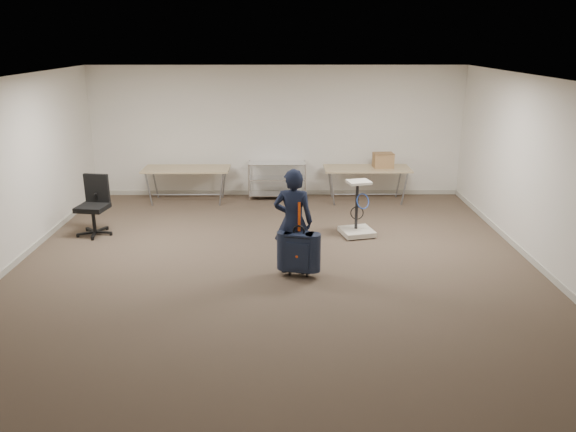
{
  "coord_description": "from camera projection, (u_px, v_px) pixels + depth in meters",
  "views": [
    {
      "loc": [
        0.13,
        -7.58,
        3.36
      ],
      "look_at": [
        0.2,
        0.3,
        0.84
      ],
      "focal_mm": 35.0,
      "sensor_mm": 36.0,
      "label": 1
    }
  ],
  "objects": [
    {
      "name": "ground",
      "position": [
        275.0,
        276.0,
        8.24
      ],
      "size": [
        9.0,
        9.0,
        0.0
      ],
      "primitive_type": "plane",
      "color": "#4E3C2F",
      "rests_on": "ground"
    },
    {
      "name": "room_shell",
      "position": [
        276.0,
        241.0,
        9.54
      ],
      "size": [
        8.0,
        9.0,
        9.0
      ],
      "color": "white",
      "rests_on": "ground"
    },
    {
      "name": "folding_table_left",
      "position": [
        187.0,
        171.0,
        11.78
      ],
      "size": [
        1.8,
        0.75,
        0.73
      ],
      "color": "tan",
      "rests_on": "ground"
    },
    {
      "name": "folding_table_right",
      "position": [
        367.0,
        170.0,
        11.81
      ],
      "size": [
        1.8,
        0.75,
        0.73
      ],
      "color": "tan",
      "rests_on": "ground"
    },
    {
      "name": "wire_shelf",
      "position": [
        277.0,
        178.0,
        12.1
      ],
      "size": [
        1.22,
        0.47,
        0.8
      ],
      "color": "silver",
      "rests_on": "ground"
    },
    {
      "name": "person",
      "position": [
        293.0,
        222.0,
        8.17
      ],
      "size": [
        0.62,
        0.45,
        1.58
      ],
      "primitive_type": "imported",
      "rotation": [
        0.0,
        0.0,
        3.01
      ],
      "color": "black",
      "rests_on": "ground"
    },
    {
      "name": "suitcase",
      "position": [
        299.0,
        252.0,
        8.13
      ],
      "size": [
        0.46,
        0.33,
        1.13
      ],
      "color": "black",
      "rests_on": "ground"
    },
    {
      "name": "office_chair",
      "position": [
        95.0,
        217.0,
        9.93
      ],
      "size": [
        0.64,
        0.64,
        1.05
      ],
      "color": "black",
      "rests_on": "ground"
    },
    {
      "name": "equipment_cart",
      "position": [
        357.0,
        221.0,
        9.87
      ],
      "size": [
        0.65,
        0.65,
        0.99
      ],
      "color": "beige",
      "rests_on": "ground"
    },
    {
      "name": "cardboard_box",
      "position": [
        383.0,
        160.0,
        11.78
      ],
      "size": [
        0.43,
        0.33,
        0.31
      ],
      "primitive_type": "cube",
      "rotation": [
        0.0,
        0.0,
        0.06
      ],
      "color": "olive",
      "rests_on": "folding_table_right"
    }
  ]
}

